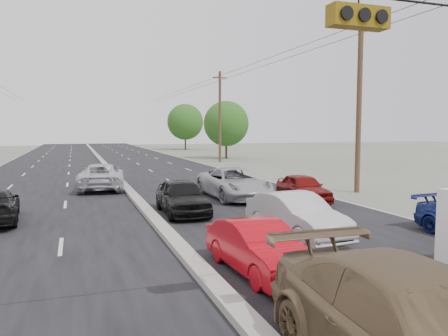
{
  "coord_description": "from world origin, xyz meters",
  "views": [
    {
      "loc": [
        -2.93,
        -6.16,
        3.64
      ],
      "look_at": [
        2.34,
        9.13,
        2.2
      ],
      "focal_mm": 35.0,
      "sensor_mm": 36.0,
      "label": 1
    }
  ],
  "objects_px": {
    "queue_car_a": "(182,197)",
    "oncoming_far": "(102,177)",
    "queue_car_c": "(234,183)",
    "queue_car_e": "(303,188)",
    "red_sedan": "(259,248)",
    "queue_car_b": "(296,216)",
    "tree_right_mid": "(226,124)",
    "utility_pole_right_b": "(359,103)",
    "tree_right_far": "(185,122)",
    "utility_pole_right_c": "(220,116)"
  },
  "relations": [
    {
      "from": "queue_car_a",
      "to": "tree_right_far",
      "type": "bearing_deg",
      "value": 76.43
    },
    {
      "from": "tree_right_mid",
      "to": "red_sedan",
      "type": "height_order",
      "value": "tree_right_mid"
    },
    {
      "from": "tree_right_far",
      "to": "queue_car_e",
      "type": "bearing_deg",
      "value": -98.12
    },
    {
      "from": "queue_car_e",
      "to": "red_sedan",
      "type": "bearing_deg",
      "value": -120.37
    },
    {
      "from": "red_sedan",
      "to": "tree_right_mid",
      "type": "bearing_deg",
      "value": 68.0
    },
    {
      "from": "queue_car_b",
      "to": "queue_car_e",
      "type": "relative_size",
      "value": 1.1
    },
    {
      "from": "queue_car_a",
      "to": "queue_car_b",
      "type": "bearing_deg",
      "value": -62.57
    },
    {
      "from": "utility_pole_right_c",
      "to": "tree_right_mid",
      "type": "height_order",
      "value": "utility_pole_right_c"
    },
    {
      "from": "tree_right_mid",
      "to": "queue_car_a",
      "type": "relative_size",
      "value": 1.61
    },
    {
      "from": "red_sedan",
      "to": "queue_car_b",
      "type": "xyz_separation_m",
      "value": [
        2.65,
        2.97,
        0.08
      ]
    },
    {
      "from": "queue_car_a",
      "to": "oncoming_far",
      "type": "relative_size",
      "value": 0.79
    },
    {
      "from": "utility_pole_right_b",
      "to": "queue_car_c",
      "type": "xyz_separation_m",
      "value": [
        -7.5,
        0.23,
        -4.32
      ]
    },
    {
      "from": "tree_right_mid",
      "to": "queue_car_b",
      "type": "bearing_deg",
      "value": -105.95
    },
    {
      "from": "red_sedan",
      "to": "queue_car_e",
      "type": "xyz_separation_m",
      "value": [
        6.47,
        9.29,
        0.04
      ]
    },
    {
      "from": "utility_pole_right_b",
      "to": "oncoming_far",
      "type": "relative_size",
      "value": 1.78
    },
    {
      "from": "utility_pole_right_c",
      "to": "queue_car_e",
      "type": "distance_m",
      "value": 27.73
    },
    {
      "from": "queue_car_a",
      "to": "queue_car_e",
      "type": "relative_size",
      "value": 1.09
    },
    {
      "from": "utility_pole_right_c",
      "to": "oncoming_far",
      "type": "relative_size",
      "value": 1.78
    },
    {
      "from": "tree_right_far",
      "to": "queue_car_b",
      "type": "height_order",
      "value": "tree_right_far"
    },
    {
      "from": "queue_car_b",
      "to": "oncoming_far",
      "type": "distance_m",
      "value": 15.31
    },
    {
      "from": "tree_right_far",
      "to": "tree_right_mid",
      "type": "bearing_deg",
      "value": -92.29
    },
    {
      "from": "queue_car_c",
      "to": "queue_car_e",
      "type": "bearing_deg",
      "value": -39.44
    },
    {
      "from": "queue_car_b",
      "to": "queue_car_c",
      "type": "distance_m",
      "value": 8.59
    },
    {
      "from": "queue_car_b",
      "to": "tree_right_mid",
      "type": "bearing_deg",
      "value": 68.85
    },
    {
      "from": "utility_pole_right_b",
      "to": "oncoming_far",
      "type": "bearing_deg",
      "value": 156.66
    },
    {
      "from": "queue_car_c",
      "to": "oncoming_far",
      "type": "bearing_deg",
      "value": 136.24
    },
    {
      "from": "tree_right_mid",
      "to": "queue_car_e",
      "type": "xyz_separation_m",
      "value": [
        -7.13,
        -31.98,
        -3.64
      ]
    },
    {
      "from": "utility_pole_right_b",
      "to": "tree_right_far",
      "type": "xyz_separation_m",
      "value": [
        3.5,
        55.0,
        -0.15
      ]
    },
    {
      "from": "queue_car_b",
      "to": "queue_car_e",
      "type": "xyz_separation_m",
      "value": [
        3.82,
        6.32,
        -0.04
      ]
    },
    {
      "from": "tree_right_far",
      "to": "oncoming_far",
      "type": "xyz_separation_m",
      "value": [
        -17.4,
        -49.0,
        -4.18
      ]
    },
    {
      "from": "utility_pole_right_c",
      "to": "queue_car_b",
      "type": "xyz_separation_m",
      "value": [
        -8.45,
        -33.31,
        -4.37
      ]
    },
    {
      "from": "queue_car_a",
      "to": "oncoming_far",
      "type": "bearing_deg",
      "value": 107.7
    },
    {
      "from": "red_sedan",
      "to": "oncoming_far",
      "type": "relative_size",
      "value": 0.71
    },
    {
      "from": "queue_car_e",
      "to": "oncoming_far",
      "type": "relative_size",
      "value": 0.73
    },
    {
      "from": "utility_pole_right_c",
      "to": "tree_right_far",
      "type": "distance_m",
      "value": 30.2
    },
    {
      "from": "red_sedan",
      "to": "oncoming_far",
      "type": "distance_m",
      "value": 17.5
    },
    {
      "from": "tree_right_far",
      "to": "queue_car_b",
      "type": "distance_m",
      "value": 64.56
    },
    {
      "from": "tree_right_far",
      "to": "queue_car_e",
      "type": "distance_m",
      "value": 57.72
    },
    {
      "from": "queue_car_a",
      "to": "queue_car_c",
      "type": "relative_size",
      "value": 0.78
    },
    {
      "from": "red_sedan",
      "to": "queue_car_a",
      "type": "distance_m",
      "value": 8.21
    },
    {
      "from": "utility_pole_right_c",
      "to": "queue_car_b",
      "type": "height_order",
      "value": "utility_pole_right_c"
    },
    {
      "from": "tree_right_mid",
      "to": "utility_pole_right_b",
      "type": "bearing_deg",
      "value": -94.76
    },
    {
      "from": "utility_pole_right_b",
      "to": "queue_car_b",
      "type": "xyz_separation_m",
      "value": [
        -8.45,
        -8.31,
        -4.37
      ]
    },
    {
      "from": "queue_car_c",
      "to": "queue_car_e",
      "type": "xyz_separation_m",
      "value": [
        2.87,
        -2.22,
        -0.1
      ]
    },
    {
      "from": "red_sedan",
      "to": "oncoming_far",
      "type": "bearing_deg",
      "value": 95.44
    },
    {
      "from": "utility_pole_right_c",
      "to": "tree_right_mid",
      "type": "bearing_deg",
      "value": 63.43
    },
    {
      "from": "utility_pole_right_b",
      "to": "queue_car_b",
      "type": "distance_m",
      "value": 12.63
    },
    {
      "from": "red_sedan",
      "to": "queue_car_c",
      "type": "distance_m",
      "value": 12.06
    },
    {
      "from": "utility_pole_right_c",
      "to": "queue_car_a",
      "type": "bearing_deg",
      "value": -111.58
    },
    {
      "from": "utility_pole_right_b",
      "to": "tree_right_mid",
      "type": "xyz_separation_m",
      "value": [
        2.5,
        30.0,
        -0.77
      ]
    }
  ]
}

